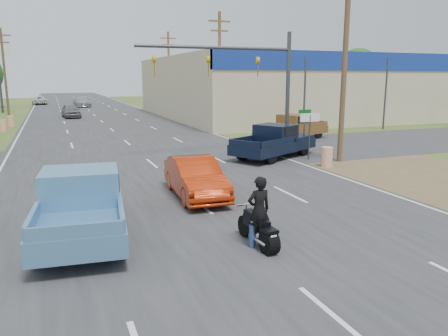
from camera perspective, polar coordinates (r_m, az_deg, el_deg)
name	(u,v)px	position (r m, az deg, el deg)	size (l,w,h in m)	color
ground	(336,319)	(8.84, 14.39, -18.52)	(200.00, 200.00, 0.00)	#345221
main_road	(102,121)	(46.55, -15.68, 5.89)	(15.00, 180.00, 0.02)	#2D2D30
cross_road	(144,157)	(24.94, -10.37, 1.40)	(120.00, 10.00, 0.02)	#2D2D30
dirt_verge	(403,170)	(22.87, 22.29, -0.23)	(8.00, 18.00, 0.01)	brown
big_box_store	(360,86)	(58.84, 17.38, 10.15)	(50.00, 28.10, 6.60)	#B7A88C
utility_pole_1	(345,59)	(23.78, 15.51, 13.53)	(2.00, 0.28, 10.00)	#4C3823
utility_pole_2	(220,67)	(39.72, -0.57, 13.06)	(2.00, 0.28, 10.00)	#4C3823
utility_pole_3	(169,70)	(56.90, -7.19, 12.57)	(2.00, 0.28, 10.00)	#4C3823
utility_pole_6	(4,70)	(58.32, -26.76, 11.41)	(2.00, 0.28, 10.00)	#4C3823
tree_3	(358,69)	(96.70, 17.08, 12.30)	(8.40, 8.40, 10.40)	#422D19
tree_5	(205,71)	(106.89, -2.56, 12.52)	(7.98, 7.98, 9.88)	#422D19
barrel_0	(327,157)	(22.42, 13.29, 1.40)	(0.56, 0.56, 1.00)	orange
barrel_1	(260,136)	(29.88, 4.66, 4.20)	(0.56, 0.56, 1.00)	orange
barrel_2	(3,126)	(40.48, -26.89, 4.95)	(0.56, 0.56, 1.00)	orange
barrel_3	(11,121)	(44.42, -26.05, 5.52)	(0.56, 0.56, 1.00)	orange
lane_sign	(310,125)	(23.98, 11.13, 5.54)	(1.20, 0.08, 2.52)	#3F3F44
street_name_sign	(304,127)	(25.60, 10.44, 5.28)	(0.80, 0.08, 2.61)	#3F3F44
signal_mast	(247,70)	(25.37, 3.01, 12.63)	(9.12, 0.40, 7.00)	#3F3F44
red_convertible	(196,178)	(16.29, -3.74, -1.30)	(1.55, 4.45, 1.47)	#A52507
motorcycle	(259,231)	(11.61, 4.64, -8.20)	(0.61, 1.99, 1.01)	black
rider	(259,214)	(11.50, 4.57, -5.99)	(0.66, 0.43, 1.81)	black
blue_pickup	(82,202)	(12.94, -18.11, -4.26)	(2.80, 5.96, 1.91)	black
navy_pickup	(275,141)	(24.51, 6.74, 3.53)	(5.94, 4.56, 1.85)	black
brown_pickup	(293,127)	(31.93, 8.98, 5.30)	(5.78, 3.74, 1.79)	black
distant_car_grey	(71,111)	(51.82, -19.37, 7.04)	(1.77, 4.40, 1.50)	slate
distant_car_silver	(82,102)	(71.00, -18.05, 8.25)	(2.19, 5.38, 1.56)	#A4A4A9
distant_car_white	(39,100)	(79.41, -22.97, 8.13)	(2.24, 4.87, 1.35)	silver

